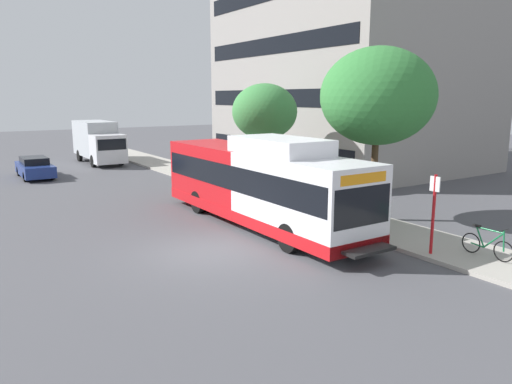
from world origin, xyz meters
TOP-DOWN VIEW (x-y plane):
  - ground_plane at (0.00, 8.00)m, footprint 120.00×120.00m
  - sidewalk_curb at (7.00, 6.00)m, footprint 3.00×56.00m
  - transit_bus at (3.52, 2.00)m, footprint 2.58×12.25m
  - bus_stop_sign_pole at (5.90, -4.50)m, footprint 0.10×0.36m
  - bicycle_parked at (7.07, -5.70)m, footprint 0.52×1.76m
  - street_tree_near_stop at (8.02, 0.08)m, footprint 4.66×4.66m
  - street_tree_mid_block at (8.19, 8.50)m, footprint 3.61×3.61m
  - parked_car_far_lane at (-2.07, 19.83)m, footprint 1.80×4.50m
  - box_truck_background at (3.40, 24.77)m, footprint 2.32×7.01m
  - lattice_comm_tower at (17.47, 30.37)m, footprint 1.10×1.10m

SIDE VIEW (x-z plane):
  - ground_plane at x=0.00m, z-range 0.00..0.00m
  - sidewalk_curb at x=7.00m, z-range 0.00..0.14m
  - bicycle_parked at x=7.07m, z-range 0.05..1.07m
  - parked_car_far_lane at x=-2.07m, z-range 0.00..1.33m
  - bus_stop_sign_pole at x=5.90m, z-range 0.35..2.95m
  - transit_bus at x=3.52m, z-range -0.12..3.53m
  - box_truck_background at x=3.40m, z-range 0.12..3.37m
  - street_tree_mid_block at x=8.19m, z-range 1.46..7.20m
  - street_tree_near_stop at x=8.02m, z-range 1.65..8.67m
  - lattice_comm_tower at x=17.47m, z-range -5.50..28.19m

